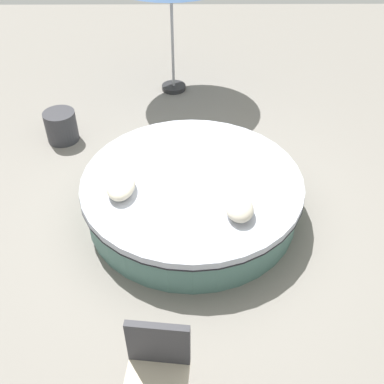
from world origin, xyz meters
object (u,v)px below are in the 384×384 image
Objects in this scene: throw_pillow_0 at (121,185)px; patio_chair at (157,367)px; round_bed at (192,195)px; throw_pillow_1 at (240,208)px; side_table at (61,126)px.

patio_chair is (-2.23, -0.54, -0.07)m from throw_pillow_0.
round_bed is at bearing -74.35° from throw_pillow_0.
round_bed is 2.81× the size of patio_chair.
round_bed is 2.50m from patio_chair.
throw_pillow_1 is at bearing -108.33° from patio_chair.
patio_chair reaches higher than throw_pillow_0.
throw_pillow_0 is 1.08× the size of side_table.
patio_chair is at bearing -166.43° from throw_pillow_0.
throw_pillow_0 is 2.29m from patio_chair.
round_bed reaches higher than side_table.
throw_pillow_1 reaches higher than round_bed.
throw_pillow_1 is at bearing -106.78° from throw_pillow_0.
throw_pillow_1 is 1.99m from patio_chair.
side_table is (1.91, 1.18, -0.39)m from throw_pillow_0.
patio_chair is at bearing -157.45° from side_table.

